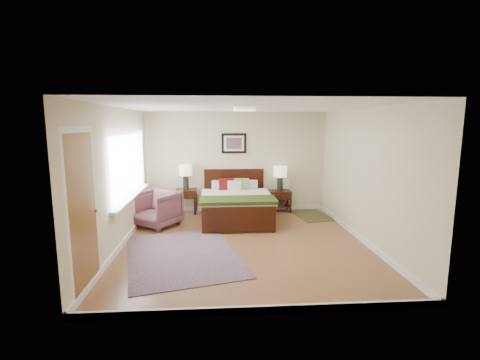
{
  "coord_description": "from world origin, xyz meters",
  "views": [
    {
      "loc": [
        -0.51,
        -6.23,
        2.21
      ],
      "look_at": [
        -0.02,
        0.87,
        1.05
      ],
      "focal_mm": 26.0,
      "sensor_mm": 36.0,
      "label": 1
    }
  ],
  "objects_px": {
    "nightstand_right": "(280,199)",
    "lamp_left": "(186,172)",
    "nightstand_left": "(186,194)",
    "armchair": "(157,209)",
    "rug_persian": "(182,255)",
    "lamp_right": "(280,174)",
    "bed": "(236,200)"
  },
  "relations": [
    {
      "from": "nightstand_right",
      "to": "lamp_left",
      "type": "bearing_deg",
      "value": 179.71
    },
    {
      "from": "nightstand_left",
      "to": "armchair",
      "type": "xyz_separation_m",
      "value": [
        -0.54,
        -1.08,
        -0.09
      ]
    },
    {
      "from": "lamp_left",
      "to": "rug_persian",
      "type": "bearing_deg",
      "value": -86.89
    },
    {
      "from": "nightstand_right",
      "to": "armchair",
      "type": "relative_size",
      "value": 0.64
    },
    {
      "from": "nightstand_left",
      "to": "armchair",
      "type": "relative_size",
      "value": 0.71
    },
    {
      "from": "nightstand_left",
      "to": "lamp_left",
      "type": "height_order",
      "value": "lamp_left"
    },
    {
      "from": "nightstand_left",
      "to": "nightstand_right",
      "type": "bearing_deg",
      "value": 0.22
    },
    {
      "from": "nightstand_left",
      "to": "lamp_right",
      "type": "distance_m",
      "value": 2.39
    },
    {
      "from": "lamp_right",
      "to": "armchair",
      "type": "relative_size",
      "value": 0.72
    },
    {
      "from": "lamp_right",
      "to": "bed",
      "type": "bearing_deg",
      "value": -147.41
    },
    {
      "from": "armchair",
      "to": "rug_persian",
      "type": "distance_m",
      "value": 1.91
    },
    {
      "from": "nightstand_right",
      "to": "armchair",
      "type": "xyz_separation_m",
      "value": [
        -2.89,
        -1.09,
        0.05
      ]
    },
    {
      "from": "bed",
      "to": "nightstand_left",
      "type": "distance_m",
      "value": 1.39
    },
    {
      "from": "rug_persian",
      "to": "lamp_right",
      "type": "bearing_deg",
      "value": 38.23
    },
    {
      "from": "bed",
      "to": "nightstand_right",
      "type": "xyz_separation_m",
      "value": [
        1.15,
        0.72,
        -0.15
      ]
    },
    {
      "from": "nightstand_right",
      "to": "rug_persian",
      "type": "relative_size",
      "value": 0.22
    },
    {
      "from": "bed",
      "to": "rug_persian",
      "type": "height_order",
      "value": "bed"
    },
    {
      "from": "lamp_left",
      "to": "armchair",
      "type": "distance_m",
      "value": 1.39
    },
    {
      "from": "bed",
      "to": "rug_persian",
      "type": "bearing_deg",
      "value": -116.4
    },
    {
      "from": "lamp_left",
      "to": "lamp_right",
      "type": "height_order",
      "value": "lamp_left"
    },
    {
      "from": "lamp_left",
      "to": "armchair",
      "type": "bearing_deg",
      "value": -116.23
    },
    {
      "from": "armchair",
      "to": "nightstand_left",
      "type": "bearing_deg",
      "value": 98.26
    },
    {
      "from": "nightstand_right",
      "to": "lamp_left",
      "type": "xyz_separation_m",
      "value": [
        -2.34,
        0.01,
        0.69
      ]
    },
    {
      "from": "lamp_right",
      "to": "rug_persian",
      "type": "xyz_separation_m",
      "value": [
        -2.19,
        -2.84,
        -0.96
      ]
    },
    {
      "from": "armchair",
      "to": "lamp_left",
      "type": "bearing_deg",
      "value": 98.7
    },
    {
      "from": "rug_persian",
      "to": "lamp_left",
      "type": "bearing_deg",
      "value": 79.01
    },
    {
      "from": "nightstand_left",
      "to": "nightstand_right",
      "type": "height_order",
      "value": "nightstand_left"
    },
    {
      "from": "nightstand_right",
      "to": "lamp_right",
      "type": "distance_m",
      "value": 0.63
    },
    {
      "from": "armchair",
      "to": "rug_persian",
      "type": "relative_size",
      "value": 0.34
    },
    {
      "from": "lamp_right",
      "to": "armchair",
      "type": "xyz_separation_m",
      "value": [
        -2.89,
        -1.1,
        -0.58
      ]
    },
    {
      "from": "nightstand_right",
      "to": "lamp_right",
      "type": "xyz_separation_m",
      "value": [
        0.0,
        0.01,
        0.63
      ]
    },
    {
      "from": "bed",
      "to": "lamp_right",
      "type": "bearing_deg",
      "value": 32.59
    }
  ]
}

